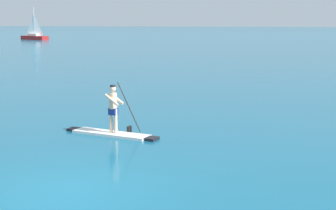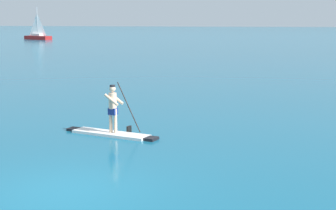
# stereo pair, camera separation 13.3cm
# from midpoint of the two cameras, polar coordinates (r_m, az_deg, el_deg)

# --- Properties ---
(ground) EXTENTS (440.00, 440.00, 0.00)m
(ground) POSITION_cam_midpoint_polar(r_m,az_deg,el_deg) (11.78, -11.51, -9.45)
(ground) COLOR #145B7A
(paddleboarder_mid_center) EXTENTS (3.40, 1.35, 1.78)m
(paddleboarder_mid_center) POSITION_cam_midpoint_polar(r_m,az_deg,el_deg) (16.89, -6.45, -2.18)
(paddleboarder_mid_center) COLOR white
(paddleboarder_mid_center) RESTS_ON ground
(sailboat_left_horizon) EXTENTS (5.86, 3.71, 5.76)m
(sailboat_left_horizon) POSITION_cam_midpoint_polar(r_m,az_deg,el_deg) (95.21, -14.77, 7.50)
(sailboat_left_horizon) COLOR #A51E1E
(sailboat_left_horizon) RESTS_ON ground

